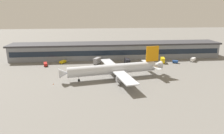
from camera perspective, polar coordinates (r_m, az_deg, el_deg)
The scene contains 11 objects.
ground_plane at distance 106.98m, azimuth 4.65°, elevation -3.43°, with size 600.00×600.00×0.00m, color slate.
terminal_building at distance 153.61m, azimuth 1.35°, elevation 4.78°, with size 155.99×18.50×11.35m.
airliner at distance 107.07m, azimuth 0.68°, elevation -0.54°, with size 56.19×48.34×16.13m.
baggage_tug at distance 144.61m, azimuth 17.37°, elevation 1.47°, with size 4.11×3.40×1.85m.
fuel_truck at distance 137.22m, azimuth 4.32°, elevation 1.75°, with size 2.88×8.42×3.35m.
pushback_tractor at distance 142.01m, azimuth -13.68°, elevation 1.48°, with size 4.59×5.46×1.75m.
crew_van at distance 153.69m, azimuth 21.89°, elevation 2.01°, with size 5.20×5.26×2.55m.
catering_truck at distance 136.18m, azimuth -4.22°, elevation 1.82°, with size 5.55×7.60×4.15m.
belt_loader at distance 138.61m, azimuth -18.26°, elevation 0.82°, with size 3.51×6.70×1.95m.
stair_truck at distance 143.03m, azimuth 14.08°, elevation 1.94°, with size 3.72×6.39×3.55m.
traffic_cone_0 at distance 103.19m, azimuth -16.21°, elevation -4.60°, with size 0.46×0.46×0.58m, color #F2590C.
Camera 1 is at (-18.71, -99.24, 35.31)m, focal length 32.43 mm.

